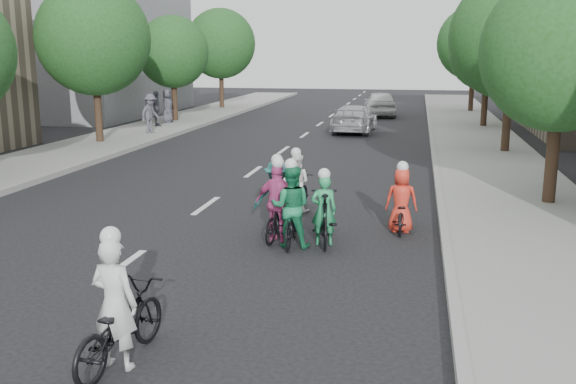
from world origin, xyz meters
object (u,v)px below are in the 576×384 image
(cyclist_4, at_px, (277,201))
(follow_car_lead, at_px, (354,119))
(cyclist_0, at_px, (401,207))
(spectator_0, at_px, (150,114))
(cyclist_2, at_px, (291,213))
(spectator_1, at_px, (156,108))
(cyclist_1, at_px, (324,215))
(cyclist_6, at_px, (278,210))
(cyclist_5, at_px, (296,189))
(follow_car_trail, at_px, (380,103))
(spectator_2, at_px, (167,106))
(cyclist_3, at_px, (118,320))

(cyclist_4, relative_size, follow_car_lead, 0.38)
(cyclist_0, relative_size, spectator_0, 0.86)
(cyclist_2, bearing_deg, cyclist_4, -66.52)
(cyclist_0, xyz_separation_m, spectator_1, (-13.18, 17.53, 0.51))
(spectator_0, bearing_deg, cyclist_1, -129.84)
(cyclist_6, relative_size, follow_car_lead, 0.39)
(cyclist_4, height_order, spectator_1, spectator_1)
(cyclist_5, bearing_deg, cyclist_2, 106.10)
(cyclist_5, distance_m, follow_car_lead, 16.66)
(cyclist_1, relative_size, cyclist_4, 1.11)
(cyclist_5, relative_size, follow_car_trail, 0.37)
(cyclist_0, xyz_separation_m, spectator_2, (-13.19, 19.08, 0.51))
(cyclist_4, height_order, cyclist_6, cyclist_6)
(follow_car_trail, height_order, spectator_2, spectator_2)
(follow_car_trail, relative_size, spectator_2, 2.51)
(cyclist_5, bearing_deg, follow_car_trail, -83.93)
(cyclist_0, relative_size, spectator_1, 0.88)
(spectator_1, bearing_deg, cyclist_3, 177.69)
(cyclist_2, distance_m, cyclist_4, 1.17)
(cyclist_6, bearing_deg, spectator_1, -50.91)
(cyclist_3, bearing_deg, cyclist_0, -107.57)
(cyclist_4, bearing_deg, cyclist_2, 109.33)
(cyclist_1, distance_m, cyclist_6, 0.99)
(cyclist_3, height_order, follow_car_lead, cyclist_3)
(cyclist_1, xyz_separation_m, spectator_2, (-11.63, 20.37, 0.45))
(cyclist_0, xyz_separation_m, cyclist_1, (-1.56, -1.29, 0.06))
(cyclist_2, distance_m, cyclist_6, 0.47)
(spectator_1, height_order, spectator_2, spectator_2)
(cyclist_4, xyz_separation_m, spectator_0, (-9.55, 15.16, 0.40))
(cyclist_1, bearing_deg, cyclist_3, 62.75)
(spectator_2, bearing_deg, cyclist_3, -164.25)
(cyclist_4, bearing_deg, cyclist_3, 77.16)
(cyclist_0, distance_m, cyclist_2, 2.74)
(cyclist_0, distance_m, spectator_1, 21.94)
(cyclist_1, bearing_deg, spectator_2, -70.27)
(cyclist_6, relative_size, spectator_2, 1.00)
(cyclist_5, bearing_deg, cyclist_6, 99.95)
(cyclist_2, bearing_deg, cyclist_1, -156.53)
(follow_car_lead, bearing_deg, cyclist_0, 101.55)
(cyclist_4, relative_size, spectator_1, 0.97)
(cyclist_6, distance_m, spectator_1, 21.62)
(cyclist_1, distance_m, follow_car_trail, 28.08)
(cyclist_1, relative_size, spectator_2, 1.07)
(cyclist_5, height_order, spectator_0, spectator_0)
(spectator_1, bearing_deg, cyclist_0, -167.05)
(cyclist_0, relative_size, follow_car_trail, 0.35)
(cyclist_4, xyz_separation_m, cyclist_6, (0.18, -0.71, -0.01))
(cyclist_0, xyz_separation_m, cyclist_4, (-2.72, -0.57, 0.13))
(cyclist_6, height_order, spectator_1, spectator_1)
(cyclist_5, xyz_separation_m, spectator_1, (-10.52, 16.13, 0.49))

